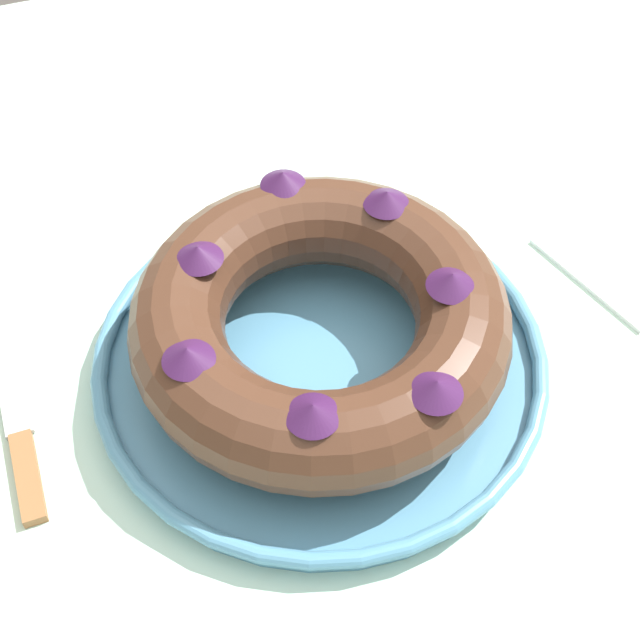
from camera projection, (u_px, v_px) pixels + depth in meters
dining_table at (332, 427)px, 0.75m from camera, size 1.16×1.21×0.73m
serving_dish at (320, 359)px, 0.67m from camera, size 0.34×0.34×0.02m
bundt_cake at (320, 319)px, 0.63m from camera, size 0.27×0.27×0.08m
cake_knife at (21, 438)px, 0.63m from camera, size 0.02×0.16×0.01m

